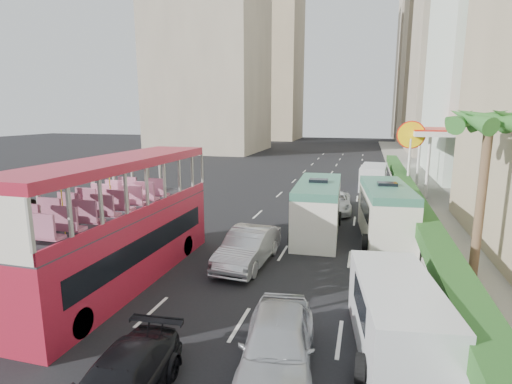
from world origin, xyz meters
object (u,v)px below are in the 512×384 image
(van_asset, at_px, (334,212))
(minibus_near, at_px, (318,209))
(double_decker_bus, at_px, (120,222))
(car_silver_lane_a, at_px, (248,264))
(minibus_far, at_px, (385,212))
(panel_van_far, at_px, (373,177))
(car_silver_lane_b, at_px, (277,371))
(shell_station, at_px, (449,162))
(palm_tree, at_px, (481,200))
(panel_van_near, at_px, (396,317))

(van_asset, relative_size, minibus_near, 0.71)
(double_decker_bus, relative_size, car_silver_lane_a, 2.22)
(minibus_far, relative_size, panel_van_far, 1.27)
(double_decker_bus, height_order, car_silver_lane_b, double_decker_bus)
(car_silver_lane_b, height_order, van_asset, car_silver_lane_b)
(car_silver_lane_a, bearing_deg, minibus_far, 45.98)
(shell_station, bearing_deg, car_silver_lane_b, -107.83)
(van_asset, xyz_separation_m, palm_tree, (6.46, -10.20, 3.38))
(car_silver_lane_a, xyz_separation_m, palm_tree, (9.44, 0.86, 3.38))
(minibus_far, bearing_deg, van_asset, 113.73)
(double_decker_bus, xyz_separation_m, minibus_far, (10.47, 8.72, -1.05))
(shell_station, bearing_deg, minibus_far, -111.17)
(double_decker_bus, distance_m, van_asset, 16.19)
(car_silver_lane_b, relative_size, palm_tree, 0.74)
(car_silver_lane_b, xyz_separation_m, minibus_near, (-0.46, 12.47, 1.51))
(panel_van_near, bearing_deg, panel_van_far, 82.59)
(car_silver_lane_b, bearing_deg, shell_station, 64.85)
(shell_station, bearing_deg, double_decker_bus, -124.82)
(double_decker_bus, distance_m, car_silver_lane_b, 8.72)
(car_silver_lane_a, relative_size, panel_van_far, 0.94)
(minibus_far, bearing_deg, double_decker_bus, -146.14)
(double_decker_bus, xyz_separation_m, car_silver_lane_b, (7.31, -4.02, -2.53))
(double_decker_bus, bearing_deg, panel_van_near, -11.86)
(van_asset, height_order, palm_tree, palm_tree)
(minibus_far, bearing_deg, shell_station, 62.89)
(minibus_near, distance_m, palm_tree, 8.46)
(car_silver_lane_b, relative_size, van_asset, 0.98)
(double_decker_bus, height_order, minibus_far, double_decker_bus)
(car_silver_lane_b, xyz_separation_m, panel_van_far, (2.74, 28.05, 1.05))
(panel_van_near, relative_size, shell_station, 0.65)
(minibus_far, xyz_separation_m, palm_tree, (3.33, -4.72, 1.90))
(car_silver_lane_a, relative_size, panel_van_near, 0.95)
(van_asset, height_order, panel_van_near, panel_van_near)
(panel_van_near, bearing_deg, double_decker_bus, 160.03)
(palm_tree, xyz_separation_m, shell_station, (2.20, 19.00, -0.63))
(car_silver_lane_a, distance_m, minibus_near, 6.06)
(car_silver_lane_a, bearing_deg, van_asset, 78.48)
(car_silver_lane_a, height_order, car_silver_lane_b, car_silver_lane_a)
(double_decker_bus, distance_m, panel_van_near, 10.70)
(double_decker_bus, relative_size, van_asset, 2.28)
(van_asset, xyz_separation_m, panel_van_far, (2.70, 9.83, 1.05))
(palm_tree, bearing_deg, shell_station, 83.40)
(car_silver_lane_b, relative_size, panel_van_far, 0.90)
(van_asset, distance_m, minibus_far, 6.48)
(panel_van_near, xyz_separation_m, panel_van_far, (-0.32, 26.21, 0.01))
(panel_van_far, bearing_deg, minibus_far, -84.00)
(double_decker_bus, distance_m, palm_tree, 14.39)
(palm_tree, bearing_deg, double_decker_bus, -163.84)
(car_silver_lane_a, distance_m, minibus_far, 8.40)
(minibus_near, height_order, palm_tree, palm_tree)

